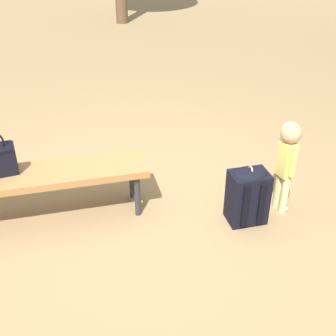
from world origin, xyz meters
name	(u,v)px	position (x,y,z in m)	size (l,w,h in m)	color
ground_plane	(154,210)	(0.00, 0.00, 0.00)	(40.00, 40.00, 0.00)	#8C704C
park_bench	(48,178)	(-0.85, 0.01, 0.39)	(1.64, 0.60, 0.45)	#9E6B3D
child_standing	(288,154)	(1.08, -0.11, 0.55)	(0.17, 0.22, 0.83)	#CCCC8C
backpack_large	(248,194)	(0.75, -0.22, 0.26)	(0.33, 0.30, 0.52)	black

